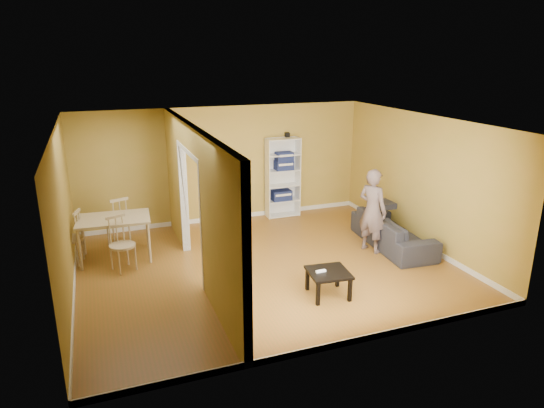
% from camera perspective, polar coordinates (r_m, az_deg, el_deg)
% --- Properties ---
extents(room_shell, '(6.50, 6.50, 6.50)m').
position_cam_1_polar(room_shell, '(8.41, -0.80, 0.78)').
color(room_shell, brown).
rests_on(room_shell, ground).
extents(partition, '(0.22, 5.50, 2.60)m').
position_cam_1_polar(partition, '(8.11, -8.81, -0.08)').
color(partition, '#B89440').
rests_on(partition, ground).
extents(wall_speaker, '(0.10, 0.10, 0.10)m').
position_cam_1_polar(wall_speaker, '(11.26, 1.80, 8.14)').
color(wall_speaker, black).
rests_on(wall_speaker, room_shell).
extents(sofa, '(2.21, 1.09, 0.82)m').
position_cam_1_polar(sofa, '(9.90, 14.07, -2.60)').
color(sofa, '#2E2E31').
rests_on(sofa, ground).
extents(person, '(0.86, 0.78, 1.92)m').
position_cam_1_polar(person, '(9.41, 11.78, 0.05)').
color(person, slate).
rests_on(person, ground).
extents(bookshelf, '(0.78, 0.34, 1.86)m').
position_cam_1_polar(bookshelf, '(11.32, 1.17, 3.17)').
color(bookshelf, white).
rests_on(bookshelf, ground).
extents(paper_box_navy_a, '(0.46, 0.30, 0.23)m').
position_cam_1_polar(paper_box_navy_a, '(11.37, 1.09, 1.06)').
color(paper_box_navy_a, '#17294A').
rests_on(paper_box_navy_a, bookshelf).
extents(paper_box_navy_b, '(0.41, 0.27, 0.21)m').
position_cam_1_polar(paper_box_navy_b, '(11.22, 1.40, 4.60)').
color(paper_box_navy_b, '#131954').
rests_on(paper_box_navy_b, bookshelf).
extents(paper_box_navy_c, '(0.39, 0.25, 0.20)m').
position_cam_1_polar(paper_box_navy_c, '(11.18, 1.44, 5.56)').
color(paper_box_navy_c, navy).
rests_on(paper_box_navy_c, bookshelf).
extents(coffee_table, '(0.63, 0.63, 0.42)m').
position_cam_1_polar(coffee_table, '(7.77, 6.67, -8.30)').
color(coffee_table, black).
rests_on(coffee_table, ground).
extents(game_controller, '(0.16, 0.04, 0.03)m').
position_cam_1_polar(game_controller, '(7.70, 5.76, -7.86)').
color(game_controller, white).
rests_on(game_controller, coffee_table).
extents(dining_table, '(1.29, 0.86, 0.81)m').
position_cam_1_polar(dining_table, '(9.38, -18.13, -2.00)').
color(dining_table, tan).
rests_on(dining_table, ground).
extents(chair_left, '(0.58, 0.58, 1.01)m').
position_cam_1_polar(chair_left, '(9.53, -22.73, -3.65)').
color(chair_left, '#C8B685').
rests_on(chair_left, ground).
extents(chair_near, '(0.59, 0.59, 0.99)m').
position_cam_1_polar(chair_near, '(8.93, -17.22, -4.51)').
color(chair_near, tan).
rests_on(chair_near, ground).
extents(chair_far, '(0.60, 0.60, 1.03)m').
position_cam_1_polar(chair_far, '(10.09, -17.72, -1.92)').
color(chair_far, tan).
rests_on(chair_far, ground).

